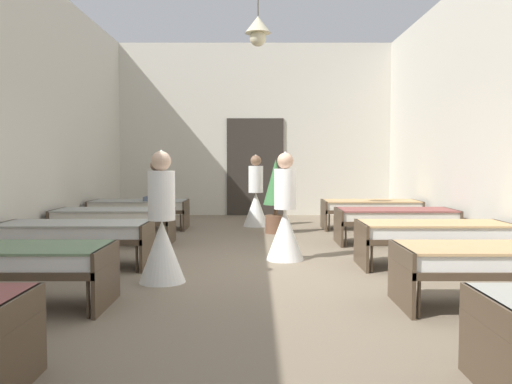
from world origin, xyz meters
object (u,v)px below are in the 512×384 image
Objects in this scene: bed_right_row_3 at (397,217)px; nurse_near_aisle at (163,235)px; bed_right_row_1 at (503,261)px; bed_right_row_4 at (372,207)px; nurse_mid_aisle at (287,222)px; nurse_far_aisle at (257,201)px; potted_plant at (277,191)px; patient_seated_primary at (158,186)px; bed_left_row_3 at (116,217)px; bed_right_row_2 at (435,233)px; bed_left_row_1 at (8,260)px; bed_left_row_2 at (76,233)px; bed_left_row_4 at (141,207)px.

nurse_near_aisle is at bearing -140.24° from bed_right_row_3.
bed_right_row_1 is 5.70m from bed_right_row_4.
nurse_mid_aisle is (-1.88, -1.41, 0.09)m from bed_right_row_3.
potted_plant is (0.37, -1.05, 0.26)m from nurse_far_aisle.
bed_right_row_4 is at bearing 90.00° from bed_right_row_1.
potted_plant reaches higher than bed_right_row_1.
nurse_mid_aisle is 1.86× the size of patient_seated_primary.
patient_seated_primary is (-4.25, 5.64, 0.43)m from bed_right_row_1.
bed_left_row_3 is 1.37× the size of potted_plant.
potted_plant is (2.34, -0.54, -0.08)m from patient_seated_primary.
potted_plant is (2.69, 1.30, 0.35)m from bed_left_row_3.
bed_right_row_4 is (0.00, 3.80, 0.00)m from bed_right_row_2.
nurse_mid_aisle reaches higher than bed_right_row_1.
bed_left_row_1 is 4.98m from bed_right_row_2.
potted_plant is at bearing 25.83° from nurse_far_aisle.
nurse_far_aisle reaches higher than potted_plant.
bed_left_row_2 is at bearing 180.00° from bed_right_row_2.
bed_right_row_4 is 2.03m from potted_plant.
potted_plant is (-1.91, -0.60, 0.35)m from bed_right_row_4.
bed_left_row_2 is 1.00× the size of bed_left_row_3.
patient_seated_primary is at bearing 138.63° from bed_right_row_2.
patient_seated_primary is at bearing 126.98° from bed_right_row_1.
nurse_mid_aisle is at bearing -27.48° from bed_left_row_3.
nurse_mid_aisle is 1.07× the size of potted_plant.
patient_seated_primary reaches higher than bed_right_row_4.
potted_plant is (2.69, 3.20, 0.35)m from bed_left_row_2.
bed_right_row_2 is at bearing -120.75° from nurse_mid_aisle.
bed_right_row_3 and bed_right_row_4 have the same top height.
potted_plant reaches higher than bed_left_row_3.
potted_plant is at bearing 145.79° from bed_right_row_3.
bed_left_row_1 is at bearing -117.79° from potted_plant.
bed_right_row_2 is (4.60, 0.00, 0.00)m from bed_left_row_2.
bed_left_row_1 is at bearing 115.03° from nurse_mid_aisle.
nurse_far_aisle is 2.06m from patient_seated_primary.
bed_right_row_1 and bed_left_row_3 have the same top height.
nurse_mid_aisle reaches higher than potted_plant.
bed_right_row_1 is at bearing -158.02° from nurse_mid_aisle.
bed_left_row_1 is 1.28× the size of nurse_far_aisle.
bed_right_row_1 is at bearing -51.11° from bed_left_row_4.
bed_right_row_1 is 1.28× the size of nurse_mid_aisle.
bed_left_row_1 is at bearing -93.55° from patient_seated_primary.
bed_right_row_3 is at bearing 0.00° from bed_left_row_3.
nurse_far_aisle is at bearing 11.01° from bed_left_row_4.
bed_right_row_3 is 1.00× the size of bed_right_row_4.
nurse_far_aisle reaches higher than bed_right_row_1.
bed_left_row_1 is at bearing -90.00° from bed_left_row_3.
bed_left_row_1 and bed_left_row_2 have the same top height.
bed_right_row_3 is 1.37× the size of potted_plant.
bed_left_row_4 is (0.00, 1.90, 0.00)m from bed_left_row_3.
bed_left_row_3 is 2.38× the size of patient_seated_primary.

